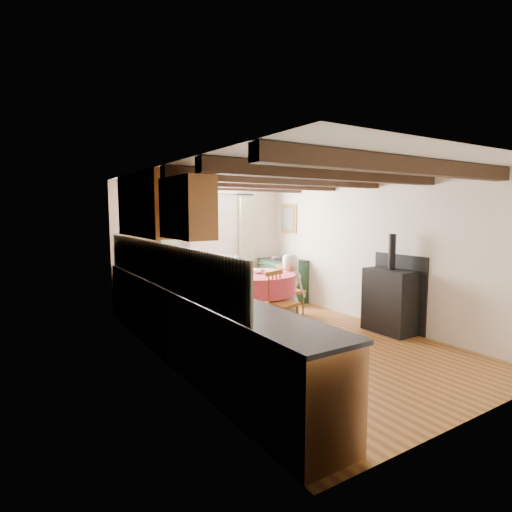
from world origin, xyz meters
TOP-DOWN VIEW (x-y plane):
  - floor at (0.00, 0.00)m, footprint 3.60×5.50m
  - ceiling at (0.00, 0.00)m, footprint 3.60×5.50m
  - wall_back at (0.00, 2.75)m, footprint 3.60×0.00m
  - wall_front at (0.00, -2.75)m, footprint 3.60×0.00m
  - wall_left at (-1.80, 0.00)m, footprint 0.00×5.50m
  - wall_right at (1.80, 0.00)m, footprint 0.00×5.50m
  - beam_a at (0.00, -2.00)m, footprint 3.60×0.16m
  - beam_b at (0.00, -1.00)m, footprint 3.60×0.16m
  - beam_c at (0.00, 0.00)m, footprint 3.60×0.16m
  - beam_d at (0.00, 1.00)m, footprint 3.60×0.16m
  - beam_e at (0.00, 2.00)m, footprint 3.60×0.16m
  - splash_left at (-1.78, 0.30)m, footprint 0.02×4.50m
  - splash_back at (-1.00, 2.73)m, footprint 1.40×0.02m
  - base_cabinet_left at (-1.50, 0.00)m, footprint 0.60×5.30m
  - base_cabinet_back at (-1.05, 2.45)m, footprint 1.30×0.60m
  - worktop_left at (-1.48, 0.00)m, footprint 0.64×5.30m
  - worktop_back at (-1.05, 2.43)m, footprint 1.30×0.64m
  - wall_cabinet_glass at (-1.63, 1.20)m, footprint 0.34×1.80m
  - wall_cabinet_solid at (-1.63, -0.30)m, footprint 0.34×0.90m
  - window_frame at (0.10, 2.73)m, footprint 1.34×0.03m
  - window_pane at (0.10, 2.74)m, footprint 1.20×0.01m
  - curtain_left at (-0.75, 2.65)m, footprint 0.35×0.10m
  - curtain_right at (0.95, 2.65)m, footprint 0.35×0.10m
  - curtain_rod at (0.10, 2.65)m, footprint 2.00×0.03m
  - wall_picture at (1.77, 2.30)m, footprint 0.04×0.50m
  - wall_plate at (1.05, 2.72)m, footprint 0.30×0.02m
  - rug at (0.18, 1.08)m, footprint 1.79×1.39m
  - dining_table at (0.18, 1.08)m, footprint 1.34×1.34m
  - chair_near at (0.19, 0.32)m, footprint 0.52×0.53m
  - chair_left at (-0.60, 1.06)m, footprint 0.41×0.39m
  - chair_right at (0.96, 1.12)m, footprint 0.44×0.42m
  - aga_range at (1.47, 2.09)m, footprint 0.63×0.97m
  - cast_iron_stove at (1.58, -0.57)m, footprint 0.46×0.76m
  - child_far at (0.18, 1.73)m, footprint 0.41×0.29m
  - child_right at (0.88, 1.05)m, footprint 0.51×0.63m
  - bowl_a at (0.24, 1.11)m, footprint 0.29×0.29m
  - bowl_b at (-0.08, 1.03)m, footprint 0.27×0.27m
  - cup at (0.25, 0.98)m, footprint 0.10×0.10m
  - canister_tall at (-1.24, 2.49)m, footprint 0.13×0.13m
  - canister_wide at (-0.93, 2.52)m, footprint 0.16×0.16m
  - canister_slim at (-0.70, 2.41)m, footprint 0.11×0.11m

SIDE VIEW (x-z plane):
  - floor at x=0.00m, z-range 0.00..0.00m
  - rug at x=0.18m, z-range 0.00..0.01m
  - dining_table at x=0.18m, z-range 0.00..0.81m
  - base_cabinet_left at x=-1.50m, z-range 0.00..0.88m
  - base_cabinet_back at x=-1.05m, z-range 0.00..0.88m
  - aga_range at x=1.47m, z-range 0.00..0.89m
  - chair_right at x=0.96m, z-range 0.00..0.90m
  - chair_left at x=-0.60m, z-range 0.00..0.91m
  - chair_near at x=0.19m, z-range 0.00..0.94m
  - child_far at x=0.18m, z-range 0.00..1.06m
  - child_right at x=0.88m, z-range 0.00..1.12m
  - cast_iron_stove at x=1.58m, z-range 0.00..1.52m
  - bowl_a at x=0.24m, z-range 0.81..0.86m
  - bowl_b at x=-0.08m, z-range 0.81..0.87m
  - cup at x=0.25m, z-range 0.81..0.90m
  - worktop_left at x=-1.48m, z-range 0.88..0.92m
  - worktop_back at x=-1.05m, z-range 0.88..0.92m
  - canister_wide at x=-0.93m, z-range 0.92..1.10m
  - canister_tall at x=-1.24m, z-range 0.92..1.14m
  - canister_slim at x=-0.70m, z-range 0.92..1.23m
  - curtain_left at x=-0.75m, z-range 0.05..2.15m
  - curtain_right at x=0.95m, z-range 0.05..2.15m
  - wall_back at x=0.00m, z-range 0.00..2.40m
  - wall_front at x=0.00m, z-range 0.00..2.40m
  - wall_left at x=-1.80m, z-range 0.00..2.40m
  - wall_right at x=1.80m, z-range 0.00..2.40m
  - splash_left at x=-1.78m, z-range 0.92..1.48m
  - splash_back at x=-1.00m, z-range 0.92..1.48m
  - window_frame at x=0.10m, z-range 0.83..2.37m
  - window_pane at x=0.10m, z-range 0.90..2.30m
  - wall_picture at x=1.77m, z-range 1.40..2.00m
  - wall_plate at x=1.05m, z-range 1.55..1.85m
  - wall_cabinet_solid at x=-1.63m, z-range 1.55..2.25m
  - wall_cabinet_glass at x=-1.63m, z-range 1.50..2.40m
  - curtain_rod at x=0.10m, z-range 2.19..2.22m
  - beam_a at x=0.00m, z-range 2.23..2.39m
  - beam_b at x=0.00m, z-range 2.23..2.39m
  - beam_c at x=0.00m, z-range 2.23..2.39m
  - beam_d at x=0.00m, z-range 2.23..2.39m
  - beam_e at x=0.00m, z-range 2.23..2.39m
  - ceiling at x=0.00m, z-range 2.40..2.40m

